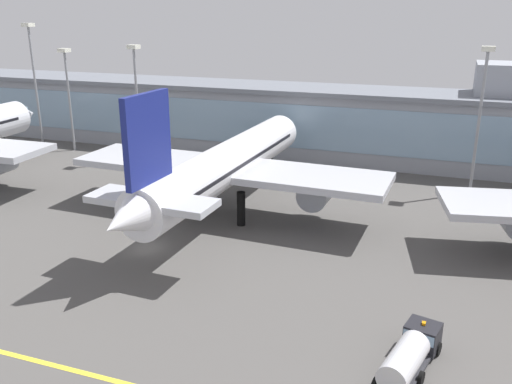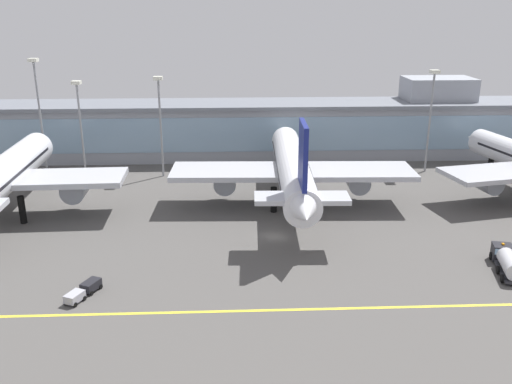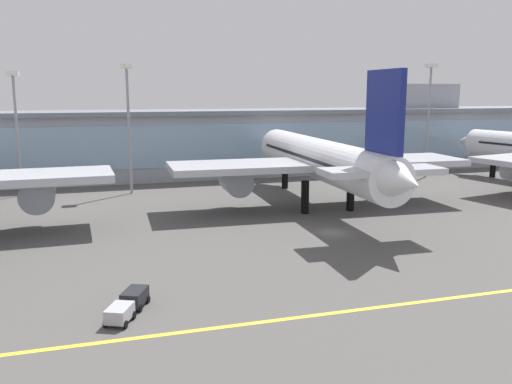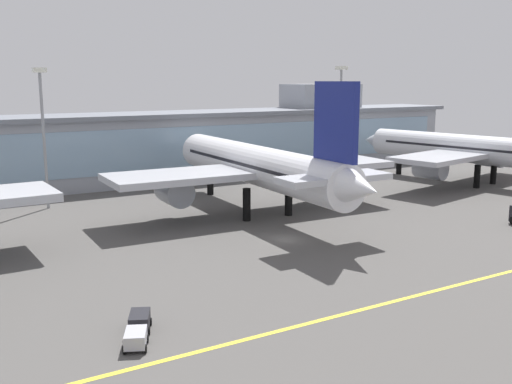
{
  "view_description": "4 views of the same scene",
  "coord_description": "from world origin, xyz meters",
  "px_view_note": "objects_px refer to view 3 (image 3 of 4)",
  "views": [
    {
      "loc": [
        31.91,
        -50.89,
        26.7
      ],
      "look_at": [
        8.7,
        13.43,
        3.77
      ],
      "focal_mm": 38.28,
      "sensor_mm": 36.0,
      "label": 1
    },
    {
      "loc": [
        -6.28,
        -79.04,
        34.38
      ],
      "look_at": [
        -2.31,
        9.33,
        4.25
      ],
      "focal_mm": 38.45,
      "sensor_mm": 36.0,
      "label": 2
    },
    {
      "loc": [
        -27.11,
        -57.83,
        16.69
      ],
      "look_at": [
        -6.71,
        9.23,
        3.71
      ],
      "focal_mm": 38.29,
      "sensor_mm": 36.0,
      "label": 3
    },
    {
      "loc": [
        -38.66,
        -57.75,
        19.14
      ],
      "look_at": [
        1.25,
        8.99,
        4.31
      ],
      "focal_mm": 41.24,
      "sensor_mm": 36.0,
      "label": 4
    }
  ],
  "objects_px": {
    "apron_light_mast_east": "(429,103)",
    "service_truck_far": "(128,304)",
    "airliner_near_right": "(321,160)",
    "apron_light_mast_west": "(128,108)",
    "apron_light_mast_centre": "(16,113)"
  },
  "relations": [
    {
      "from": "airliner_near_right",
      "to": "apron_light_mast_west",
      "type": "relative_size",
      "value": 2.49
    },
    {
      "from": "airliner_near_right",
      "to": "apron_light_mast_west",
      "type": "bearing_deg",
      "value": 54.44
    },
    {
      "from": "airliner_near_right",
      "to": "apron_light_mast_centre",
      "type": "bearing_deg",
      "value": 63.9
    },
    {
      "from": "airliner_near_right",
      "to": "service_truck_far",
      "type": "distance_m",
      "value": 43.44
    },
    {
      "from": "airliner_near_right",
      "to": "apron_light_mast_west",
      "type": "distance_m",
      "value": 32.75
    },
    {
      "from": "apron_light_mast_east",
      "to": "service_truck_far",
      "type": "bearing_deg",
      "value": -139.57
    },
    {
      "from": "apron_light_mast_west",
      "to": "apron_light_mast_east",
      "type": "distance_m",
      "value": 56.82
    },
    {
      "from": "service_truck_far",
      "to": "apron_light_mast_west",
      "type": "height_order",
      "value": "apron_light_mast_west"
    },
    {
      "from": "apron_light_mast_east",
      "to": "apron_light_mast_west",
      "type": "bearing_deg",
      "value": -179.06
    },
    {
      "from": "apron_light_mast_west",
      "to": "apron_light_mast_centre",
      "type": "relative_size",
      "value": 1.06
    },
    {
      "from": "service_truck_far",
      "to": "apron_light_mast_east",
      "type": "bearing_deg",
      "value": -24.57
    },
    {
      "from": "apron_light_mast_centre",
      "to": "apron_light_mast_east",
      "type": "height_order",
      "value": "apron_light_mast_east"
    },
    {
      "from": "airliner_near_right",
      "to": "apron_light_mast_west",
      "type": "height_order",
      "value": "apron_light_mast_west"
    },
    {
      "from": "airliner_near_right",
      "to": "apron_light_mast_centre",
      "type": "height_order",
      "value": "apron_light_mast_centre"
    },
    {
      "from": "airliner_near_right",
      "to": "apron_light_mast_east",
      "type": "relative_size",
      "value": 2.38
    }
  ]
}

